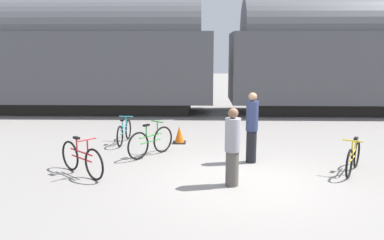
{
  "coord_description": "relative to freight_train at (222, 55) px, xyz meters",
  "views": [
    {
      "loc": [
        -0.93,
        -8.16,
        2.9
      ],
      "look_at": [
        -1.17,
        1.5,
        1.1
      ],
      "focal_mm": 35.0,
      "sensor_mm": 36.0,
      "label": 1
    }
  ],
  "objects": [
    {
      "name": "bicycle_teal",
      "position": [
        -3.38,
        -6.04,
        -2.35
      ],
      "size": [
        0.46,
        1.7,
        0.82
      ],
      "color": "black",
      "rests_on": "ground_plane"
    },
    {
      "name": "bicycle_green",
      "position": [
        -2.33,
        -7.51,
        -2.3
      ],
      "size": [
        1.09,
        1.39,
        0.95
      ],
      "color": "black",
      "rests_on": "ground_plane"
    },
    {
      "name": "bicycle_maroon",
      "position": [
        -3.74,
        -9.19,
        -2.31
      ],
      "size": [
        1.37,
        1.23,
        0.92
      ],
      "color": "black",
      "rests_on": "ground_plane"
    },
    {
      "name": "bicycle_yellow",
      "position": [
        2.72,
        -8.84,
        -2.33
      ],
      "size": [
        0.91,
        1.45,
        0.86
      ],
      "color": "black",
      "rests_on": "ground_plane"
    },
    {
      "name": "rail_near",
      "position": [
        -0.0,
        -0.72,
        -2.69
      ],
      "size": [
        39.06,
        0.07,
        0.01
      ],
      "primitive_type": "cube",
      "color": "#4C4238",
      "rests_on": "ground_plane"
    },
    {
      "name": "person_in_grey",
      "position": [
        -0.26,
        -9.79,
        -1.84
      ],
      "size": [
        0.34,
        0.34,
        1.71
      ],
      "rotation": [
        0.0,
        0.0,
        1.96
      ],
      "color": "#514C47",
      "rests_on": "ground_plane"
    },
    {
      "name": "freight_train",
      "position": [
        0.0,
        0.0,
        0.0
      ],
      "size": [
        27.06,
        3.15,
        5.2
      ],
      "color": "black",
      "rests_on": "ground_plane"
    },
    {
      "name": "traffic_cone",
      "position": [
        -1.63,
        -6.01,
        -2.44
      ],
      "size": [
        0.4,
        0.4,
        0.55
      ],
      "color": "black",
      "rests_on": "ground_plane"
    },
    {
      "name": "person_in_navy",
      "position": [
        0.38,
        -8.06,
        -1.76
      ],
      "size": [
        0.31,
        0.31,
        1.85
      ],
      "rotation": [
        0.0,
        0.0,
        1.77
      ],
      "color": "black",
      "rests_on": "ground_plane"
    },
    {
      "name": "rail_far",
      "position": [
        -0.0,
        0.72,
        -2.69
      ],
      "size": [
        39.06,
        0.07,
        0.01
      ],
      "primitive_type": "cube",
      "color": "#4C4238",
      "rests_on": "ground_plane"
    },
    {
      "name": "ground_plane",
      "position": [
        -0.0,
        -9.42,
        -2.7
      ],
      "size": [
        80.0,
        80.0,
        0.0
      ],
      "primitive_type": "plane",
      "color": "gray"
    }
  ]
}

